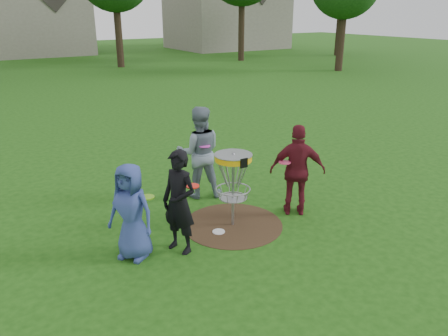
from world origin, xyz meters
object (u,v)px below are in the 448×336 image
player_black (179,202)px  player_maroon (298,171)px  player_grey (199,152)px  player_blue (131,212)px  disc_golf_basket (233,172)px

player_black → player_maroon: size_ratio=0.97×
player_grey → player_maroon: size_ratio=1.09×
player_grey → player_maroon: 2.05m
player_black → player_grey: bearing=119.5°
player_blue → player_black: size_ratio=0.92×
disc_golf_basket → player_grey: bearing=84.6°
player_black → player_grey: player_grey is taller
player_black → disc_golf_basket: (1.19, 0.28, 0.18)m
player_maroon → disc_golf_basket: size_ratio=1.26×
player_grey → player_maroon: (1.13, -1.70, -0.08)m
player_grey → disc_golf_basket: 1.49m
player_black → player_grey: (1.33, 1.76, 0.10)m
player_blue → player_black: 0.75m
player_blue → player_black: player_black is taller
player_black → player_grey: size_ratio=0.89×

